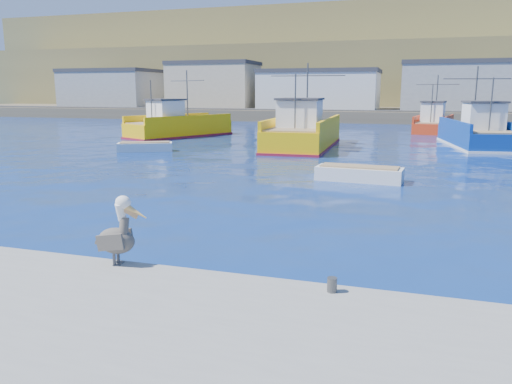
% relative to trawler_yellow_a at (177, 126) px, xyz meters
% --- Properties ---
extents(ground, '(260.00, 260.00, 0.00)m').
position_rel_trawler_yellow_a_xyz_m(ground, '(17.80, -32.04, -1.03)').
color(ground, '#071155').
rests_on(ground, ground).
extents(dock_bollards, '(36.20, 0.20, 0.30)m').
position_rel_trawler_yellow_a_xyz_m(dock_bollards, '(18.40, -35.44, -0.38)').
color(dock_bollards, '#4C4C4C').
rests_on(dock_bollards, dock).
extents(far_shore, '(200.00, 81.00, 24.00)m').
position_rel_trawler_yellow_a_xyz_m(far_shore, '(17.80, 77.16, 7.95)').
color(far_shore, brown).
rests_on(far_shore, ground).
extents(trawler_yellow_a, '(8.08, 11.58, 6.48)m').
position_rel_trawler_yellow_a_xyz_m(trawler_yellow_a, '(0.00, 0.00, 0.00)').
color(trawler_yellow_a, yellow).
rests_on(trawler_yellow_a, ground).
extents(trawler_yellow_b, '(6.06, 12.92, 6.71)m').
position_rel_trawler_yellow_a_xyz_m(trawler_yellow_b, '(13.84, -5.65, 0.09)').
color(trawler_yellow_b, yellow).
rests_on(trawler_yellow_b, ground).
extents(trawler_blue, '(5.53, 11.45, 6.47)m').
position_rel_trawler_yellow_a_xyz_m(trawler_blue, '(27.17, -0.97, -0.00)').
color(trawler_blue, navy).
rests_on(trawler_blue, ground).
extents(boat_orange, '(4.63, 8.92, 6.11)m').
position_rel_trawler_yellow_a_xyz_m(boat_orange, '(24.29, 12.75, 0.01)').
color(boat_orange, red).
rests_on(boat_orange, ground).
extents(skiff_left, '(4.18, 2.97, 0.86)m').
position_rel_trawler_yellow_a_xyz_m(skiff_left, '(3.18, -11.93, -0.75)').
color(skiff_left, silver).
rests_on(skiff_left, ground).
extents(skiff_mid, '(4.36, 1.84, 0.92)m').
position_rel_trawler_yellow_a_xyz_m(skiff_mid, '(19.73, -19.76, -0.73)').
color(skiff_mid, silver).
rests_on(skiff_mid, ground).
extents(pelican, '(1.33, 0.61, 1.64)m').
position_rel_trawler_yellow_a_xyz_m(pelican, '(15.82, -35.28, 0.17)').
color(pelican, '#595451').
rests_on(pelican, dock).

